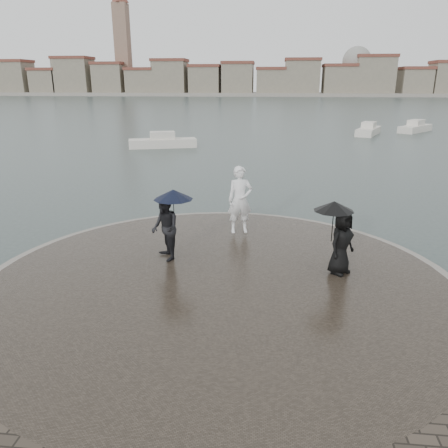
# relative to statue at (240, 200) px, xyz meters

# --- Properties ---
(ground) EXTENTS (400.00, 400.00, 0.00)m
(ground) POSITION_rel_statue_xyz_m (-0.26, -7.31, -1.49)
(ground) COLOR #2B3835
(ground) RESTS_ON ground
(kerb_ring) EXTENTS (12.50, 12.50, 0.32)m
(kerb_ring) POSITION_rel_statue_xyz_m (-0.26, -3.81, -1.33)
(kerb_ring) COLOR gray
(kerb_ring) RESTS_ON ground
(quay_tip) EXTENTS (11.90, 11.90, 0.36)m
(quay_tip) POSITION_rel_statue_xyz_m (-0.26, -3.81, -1.31)
(quay_tip) COLOR #2D261E
(quay_tip) RESTS_ON ground
(statue) EXTENTS (0.93, 0.72, 2.25)m
(statue) POSITION_rel_statue_xyz_m (0.00, 0.00, 0.00)
(statue) COLOR white
(statue) RESTS_ON quay_tip
(visitor_left) EXTENTS (1.34, 1.22, 2.04)m
(visitor_left) POSITION_rel_statue_xyz_m (-1.87, -2.58, 0.02)
(visitor_left) COLOR black
(visitor_left) RESTS_ON quay_tip
(visitor_right) EXTENTS (1.26, 1.12, 1.95)m
(visitor_right) POSITION_rel_statue_xyz_m (2.83, -3.01, -0.01)
(visitor_right) COLOR black
(visitor_right) RESTS_ON quay_tip
(far_skyline) EXTENTS (260.00, 20.00, 37.00)m
(far_skyline) POSITION_rel_statue_xyz_m (-6.55, 153.40, 4.12)
(far_skyline) COLOR gray
(far_skyline) RESTS_ON ground
(boats) EXTENTS (29.56, 18.67, 1.50)m
(boats) POSITION_rel_statue_xyz_m (6.36, 30.17, -1.11)
(boats) COLOR silver
(boats) RESTS_ON ground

